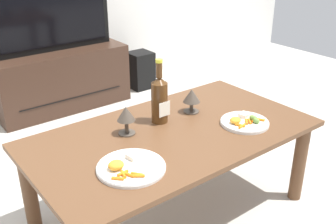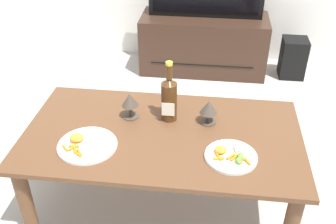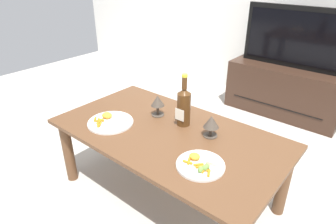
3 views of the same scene
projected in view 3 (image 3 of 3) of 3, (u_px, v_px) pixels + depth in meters
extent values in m
plane|color=#B7B2A8|center=(168.00, 193.00, 1.93)|extent=(6.40, 6.40, 0.00)
cube|color=brown|center=(168.00, 133.00, 1.72)|extent=(1.37, 0.76, 0.03)
cylinder|color=brown|center=(68.00, 152.00, 1.97)|extent=(0.07, 0.07, 0.45)
cylinder|color=brown|center=(134.00, 118.00, 2.40)|extent=(0.07, 0.07, 0.45)
cylinder|color=brown|center=(284.00, 182.00, 1.69)|extent=(0.07, 0.07, 0.45)
cube|color=#382319|center=(285.00, 90.00, 2.89)|extent=(1.07, 0.45, 0.49)
cube|color=black|center=(275.00, 106.00, 2.78)|extent=(0.86, 0.01, 0.01)
cube|color=black|center=(295.00, 37.00, 2.65)|extent=(0.95, 0.04, 0.55)
cube|color=black|center=(295.00, 38.00, 2.64)|extent=(0.87, 0.01, 0.47)
cylinder|color=#4C2D14|center=(184.00, 109.00, 1.75)|extent=(0.08, 0.08, 0.21)
cone|color=#4C2D14|center=(184.00, 91.00, 1.69)|extent=(0.08, 0.08, 0.04)
cylinder|color=#4C2D14|center=(184.00, 83.00, 1.67)|extent=(0.03, 0.03, 0.08)
cylinder|color=yellow|center=(185.00, 76.00, 1.65)|extent=(0.03, 0.03, 0.02)
cube|color=silver|center=(179.00, 115.00, 1.73)|extent=(0.07, 0.00, 0.07)
cylinder|color=#473D33|center=(158.00, 115.00, 1.90)|extent=(0.08, 0.08, 0.01)
cylinder|color=#473D33|center=(158.00, 110.00, 1.88)|extent=(0.02, 0.02, 0.06)
cone|color=#473D33|center=(158.00, 101.00, 1.85)|extent=(0.09, 0.09, 0.07)
cylinder|color=#473D33|center=(210.00, 135.00, 1.67)|extent=(0.08, 0.08, 0.01)
cylinder|color=#473D33|center=(211.00, 131.00, 1.66)|extent=(0.02, 0.02, 0.05)
cone|color=#473D33|center=(211.00, 122.00, 1.63)|extent=(0.09, 0.09, 0.07)
cylinder|color=white|center=(111.00, 123.00, 1.80)|extent=(0.28, 0.28, 0.01)
torus|color=white|center=(110.00, 121.00, 1.79)|extent=(0.28, 0.28, 0.01)
ellipsoid|color=orange|center=(107.00, 115.00, 1.83)|extent=(0.07, 0.06, 0.04)
cube|color=beige|center=(122.00, 120.00, 1.80)|extent=(0.07, 0.06, 0.02)
cylinder|color=orange|center=(101.00, 120.00, 1.81)|extent=(0.05, 0.02, 0.01)
cylinder|color=orange|center=(100.00, 120.00, 1.80)|extent=(0.02, 0.05, 0.01)
cylinder|color=orange|center=(95.00, 119.00, 1.81)|extent=(0.04, 0.04, 0.01)
cylinder|color=orange|center=(99.00, 122.00, 1.78)|extent=(0.03, 0.05, 0.01)
cylinder|color=orange|center=(100.00, 124.00, 1.76)|extent=(0.04, 0.05, 0.01)
cylinder|color=orange|center=(98.00, 125.00, 1.75)|extent=(0.05, 0.04, 0.01)
cylinder|color=white|center=(200.00, 165.00, 1.42)|extent=(0.24, 0.24, 0.01)
torus|color=white|center=(200.00, 164.00, 1.41)|extent=(0.24, 0.24, 0.01)
ellipsoid|color=orange|center=(195.00, 156.00, 1.45)|extent=(0.06, 0.05, 0.03)
cube|color=beige|center=(213.00, 162.00, 1.41)|extent=(0.06, 0.05, 0.02)
cylinder|color=orange|center=(209.00, 173.00, 1.35)|extent=(0.03, 0.05, 0.01)
cylinder|color=orange|center=(204.00, 170.00, 1.37)|extent=(0.02, 0.05, 0.01)
cylinder|color=orange|center=(205.00, 170.00, 1.37)|extent=(0.05, 0.02, 0.01)
cylinder|color=orange|center=(199.00, 165.00, 1.40)|extent=(0.04, 0.04, 0.01)
cylinder|color=orange|center=(201.00, 166.00, 1.39)|extent=(0.04, 0.05, 0.01)
cylinder|color=orange|center=(189.00, 161.00, 1.43)|extent=(0.03, 0.05, 0.01)
cylinder|color=orange|center=(188.00, 162.00, 1.42)|extent=(0.05, 0.02, 0.01)
sphere|color=olive|center=(207.00, 166.00, 1.38)|extent=(0.03, 0.03, 0.03)
sphere|color=olive|center=(201.00, 169.00, 1.36)|extent=(0.03, 0.03, 0.03)
sphere|color=olive|center=(205.00, 168.00, 1.37)|extent=(0.03, 0.03, 0.03)
sphere|color=olive|center=(200.00, 170.00, 1.36)|extent=(0.02, 0.02, 0.02)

